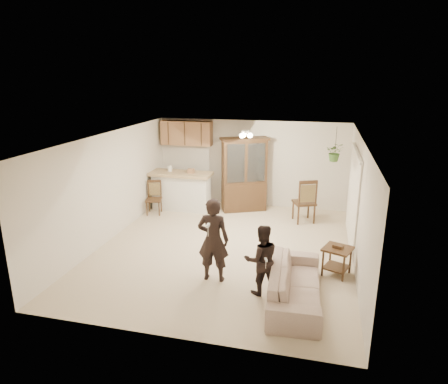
% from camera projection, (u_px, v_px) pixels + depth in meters
% --- Properties ---
extents(floor, '(6.50, 6.50, 0.00)m').
position_uv_depth(floor, '(225.00, 248.00, 8.95)').
color(floor, beige).
rests_on(floor, ground).
extents(ceiling, '(5.50, 6.50, 0.02)m').
position_uv_depth(ceiling, '(225.00, 137.00, 8.24)').
color(ceiling, white).
rests_on(ceiling, wall_back).
extents(wall_back, '(5.50, 0.02, 2.50)m').
position_uv_depth(wall_back, '(251.00, 164.00, 11.62)').
color(wall_back, beige).
rests_on(wall_back, ground).
extents(wall_front, '(5.50, 0.02, 2.50)m').
position_uv_depth(wall_front, '(170.00, 261.00, 5.57)').
color(wall_front, beige).
rests_on(wall_front, ground).
extents(wall_left, '(0.02, 6.50, 2.50)m').
position_uv_depth(wall_left, '(109.00, 187.00, 9.23)').
color(wall_left, beige).
rests_on(wall_left, ground).
extents(wall_right, '(0.02, 6.50, 2.50)m').
position_uv_depth(wall_right, '(358.00, 205.00, 7.96)').
color(wall_right, beige).
rests_on(wall_right, ground).
extents(breakfast_bar, '(1.60, 0.55, 1.00)m').
position_uv_depth(breakfast_bar, '(182.00, 192.00, 11.42)').
color(breakfast_bar, white).
rests_on(breakfast_bar, floor).
extents(bar_top, '(1.75, 0.70, 0.08)m').
position_uv_depth(bar_top, '(181.00, 174.00, 11.26)').
color(bar_top, tan).
rests_on(bar_top, breakfast_bar).
extents(upper_cabinets, '(1.50, 0.34, 0.70)m').
position_uv_depth(upper_cabinets, '(187.00, 133.00, 11.65)').
color(upper_cabinets, '#986542').
rests_on(upper_cabinets, wall_back).
extents(vertical_blinds, '(0.06, 2.30, 2.10)m').
position_uv_depth(vertical_blinds, '(353.00, 199.00, 8.85)').
color(vertical_blinds, white).
rests_on(vertical_blinds, wall_right).
extents(ceiling_fixture, '(0.36, 0.36, 0.20)m').
position_uv_depth(ceiling_fixture, '(245.00, 134.00, 9.34)').
color(ceiling_fixture, '#FFE5BF').
rests_on(ceiling_fixture, ceiling).
extents(hanging_plant, '(0.43, 0.37, 0.48)m').
position_uv_depth(hanging_plant, '(335.00, 152.00, 10.13)').
color(hanging_plant, '#326026').
rests_on(hanging_plant, ceiling).
extents(plant_cord, '(0.01, 0.01, 0.65)m').
position_uv_depth(plant_cord, '(336.00, 139.00, 10.04)').
color(plant_cord, '#29241E').
rests_on(plant_cord, ceiling).
extents(sofa, '(0.82, 1.91, 0.73)m').
position_uv_depth(sofa, '(295.00, 281.00, 6.81)').
color(sofa, beige).
rests_on(sofa, floor).
extents(adult, '(0.67, 0.46, 1.80)m').
position_uv_depth(adult, '(213.00, 235.00, 7.36)').
color(adult, black).
rests_on(adult, floor).
extents(child, '(0.80, 0.72, 1.35)m').
position_uv_depth(child, '(262.00, 258.00, 6.96)').
color(child, black).
rests_on(child, floor).
extents(china_hutch, '(1.41, 1.01, 2.08)m').
position_uv_depth(china_hutch, '(244.00, 175.00, 11.21)').
color(china_hutch, '#372514').
rests_on(china_hutch, floor).
extents(side_table, '(0.65, 0.65, 0.62)m').
position_uv_depth(side_table, '(337.00, 261.00, 7.72)').
color(side_table, '#372514').
rests_on(side_table, floor).
extents(chair_bar, '(0.49, 0.49, 0.93)m').
position_uv_depth(chair_bar, '(154.00, 205.00, 11.10)').
color(chair_bar, '#372514').
rests_on(chair_bar, floor).
extents(chair_hutch_left, '(0.73, 0.73, 1.19)m').
position_uv_depth(chair_hutch_left, '(237.00, 197.00, 11.58)').
color(chair_hutch_left, '#372514').
rests_on(chair_hutch_left, floor).
extents(chair_hutch_right, '(0.68, 0.68, 1.18)m').
position_uv_depth(chair_hutch_right, '(304.00, 209.00, 10.51)').
color(chair_hutch_right, '#372514').
rests_on(chair_hutch_right, floor).
extents(controller_adult, '(0.05, 0.14, 0.04)m').
position_uv_depth(controller_adult, '(208.00, 225.00, 6.91)').
color(controller_adult, white).
rests_on(controller_adult, adult).
extents(controller_child, '(0.07, 0.12, 0.03)m').
position_uv_depth(controller_child, '(266.00, 260.00, 6.65)').
color(controller_child, white).
rests_on(controller_child, child).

